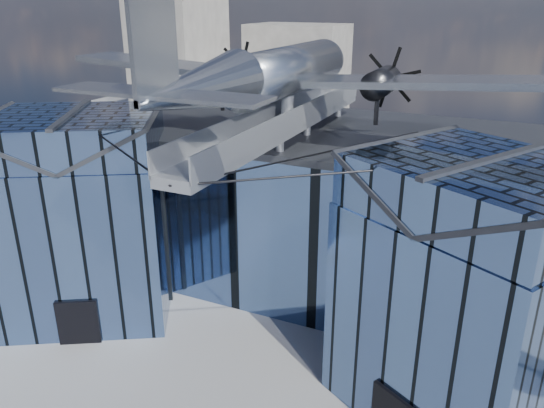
% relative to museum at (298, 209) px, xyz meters
% --- Properties ---
extents(ground_plane, '(120.00, 120.00, 0.00)m').
position_rel_museum_xyz_m(ground_plane, '(-0.00, -5.82, -5.54)').
color(ground_plane, gray).
extents(museum, '(32.88, 24.50, 17.60)m').
position_rel_museum_xyz_m(museum, '(0.00, 0.00, 0.00)').
color(museum, '#486394').
rests_on(museum, ground).
extents(bg_towers, '(77.00, 24.50, 26.00)m').
position_rel_museum_xyz_m(bg_towers, '(1.45, 44.67, 4.47)').
color(bg_towers, gray).
rests_on(bg_towers, ground).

